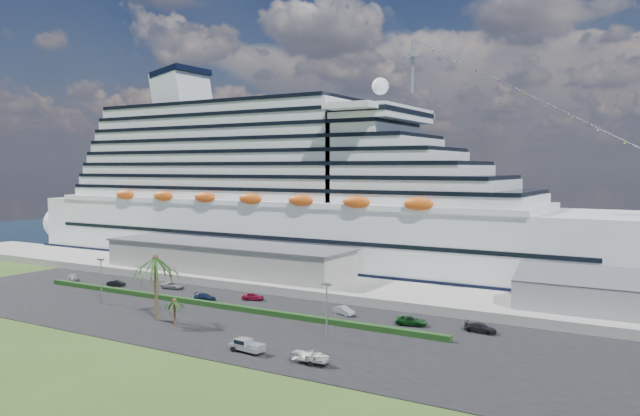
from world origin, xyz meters
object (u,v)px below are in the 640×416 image
Objects in this scene: parked_car_3 at (205,297)px; boat_trailer at (311,355)px; cruise_ship at (296,201)px; pickup_truck at (247,345)px.

boat_trailer is at bearing -124.84° from parked_car_3.
boat_trailer is (37.18, -22.31, 0.50)m from parked_car_3.
cruise_ship is 77.19m from pickup_truck.
pickup_truck is 0.86× the size of boat_trailer.
pickup_truck is at bearing -62.16° from cruise_ship.
pickup_truck is 10.20m from boat_trailer.
pickup_truck is at bearing -179.53° from boat_trailer.
boat_trailer is at bearing -55.72° from cruise_ship.
pickup_truck reaches higher than boat_trailer.
cruise_ship reaches higher than parked_car_3.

